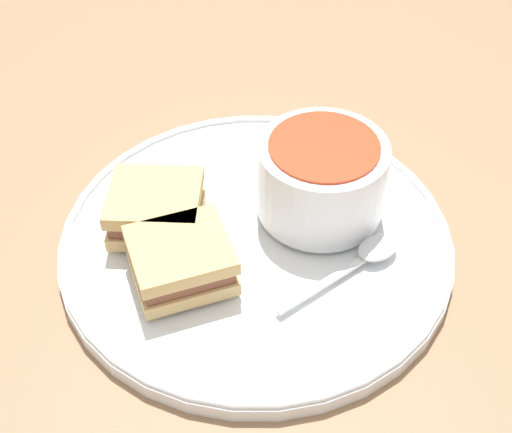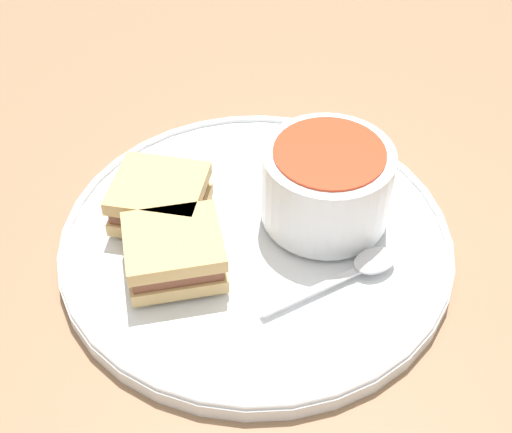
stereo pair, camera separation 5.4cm
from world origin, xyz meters
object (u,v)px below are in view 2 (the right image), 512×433
(sandwich_half_near, at_px, (160,198))
(sandwich_half_far, at_px, (174,252))
(soup_bowl, at_px, (327,184))
(spoon, at_px, (365,265))

(sandwich_half_near, distance_m, sandwich_half_far, 0.06)
(soup_bowl, height_order, sandwich_half_far, soup_bowl)
(soup_bowl, relative_size, spoon, 0.90)
(spoon, relative_size, sandwich_half_near, 1.29)
(spoon, height_order, sandwich_half_near, sandwich_half_near)
(spoon, distance_m, sandwich_half_far, 0.14)
(spoon, xyz_separation_m, sandwich_half_near, (0.08, 0.15, 0.01))
(soup_bowl, distance_m, sandwich_half_near, 0.13)
(sandwich_half_near, bearing_deg, soup_bowl, -98.64)
(spoon, height_order, sandwich_half_far, sandwich_half_far)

